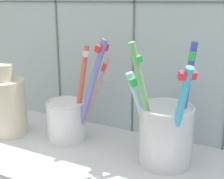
% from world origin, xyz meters
% --- Properties ---
extents(counter_slab, '(0.64, 0.22, 0.02)m').
position_xyz_m(counter_slab, '(0.00, 0.00, 0.01)').
color(counter_slab, silver).
rests_on(counter_slab, ground).
extents(tile_wall_back, '(0.64, 0.02, 0.45)m').
position_xyz_m(tile_wall_back, '(-0.00, 0.12, 0.23)').
color(tile_wall_back, '#B2C1CC').
rests_on(tile_wall_back, ground).
extents(toothbrush_cup_left, '(0.12, 0.08, 0.18)m').
position_xyz_m(toothbrush_cup_left, '(-0.08, 0.03, 0.06)').
color(toothbrush_cup_left, white).
rests_on(toothbrush_cup_left, counter_slab).
extents(toothbrush_cup_right, '(0.10, 0.10, 0.18)m').
position_xyz_m(toothbrush_cup_right, '(0.09, 0.03, 0.07)').
color(toothbrush_cup_right, silver).
rests_on(toothbrush_cup_right, counter_slab).
extents(ceramic_vase, '(0.07, 0.07, 0.13)m').
position_xyz_m(ceramic_vase, '(-0.19, 0.00, 0.07)').
color(ceramic_vase, beige).
rests_on(ceramic_vase, counter_slab).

